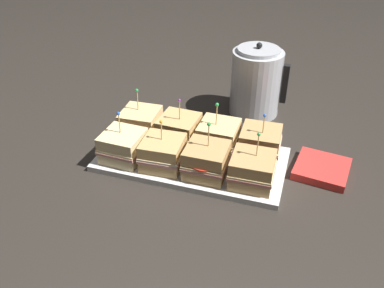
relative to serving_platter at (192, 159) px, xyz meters
name	(u,v)px	position (x,y,z in m)	size (l,w,h in m)	color
ground_plane	(192,162)	(0.00, 0.00, -0.01)	(6.00, 6.00, 0.00)	#2D2823
serving_platter	(192,159)	(0.00, 0.00, 0.00)	(0.55, 0.28, 0.02)	silver
sandwich_front_far_left	(123,146)	(-0.19, -0.07, 0.05)	(0.12, 0.12, 0.15)	beige
sandwich_front_center_left	(163,153)	(-0.07, -0.06, 0.05)	(0.12, 0.12, 0.15)	tan
sandwich_front_center_right	(206,161)	(0.06, -0.06, 0.05)	(0.12, 0.12, 0.16)	tan
sandwich_front_far_right	(252,170)	(0.19, -0.06, 0.05)	(0.12, 0.12, 0.16)	tan
sandwich_back_far_left	(141,123)	(-0.19, 0.07, 0.05)	(0.12, 0.13, 0.16)	#DBB77A
sandwich_back_center_left	(179,130)	(-0.06, 0.06, 0.05)	(0.13, 0.13, 0.16)	tan
sandwich_back_center_right	(218,137)	(0.06, 0.06, 0.05)	(0.12, 0.12, 0.16)	#DBB77A
sandwich_back_far_right	(260,143)	(0.19, 0.07, 0.05)	(0.12, 0.12, 0.15)	tan
kettle_steel	(256,82)	(0.12, 0.36, 0.11)	(0.20, 0.18, 0.26)	#B7BABF
napkin_stack	(322,169)	(0.37, 0.07, 0.00)	(0.17, 0.17, 0.02)	red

